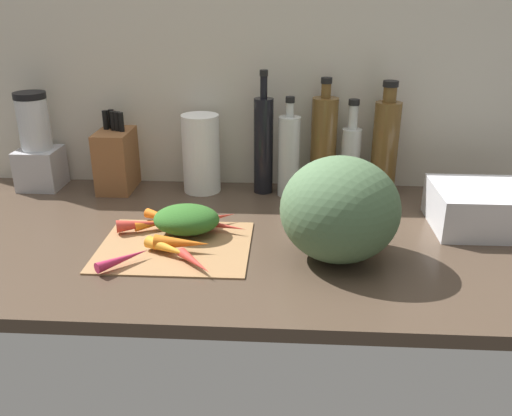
{
  "coord_description": "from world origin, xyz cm",
  "views": [
    {
      "loc": [
        12.95,
        -120.98,
        56.43
      ],
      "look_at": [
        6.38,
        -10.72,
        11.17
      ],
      "focal_mm": 37.95,
      "sensor_mm": 36.0,
      "label": 1
    }
  ],
  "objects_px": {
    "cutting_board": "(175,246)",
    "paper_towel_roll": "(201,154)",
    "carrot_7": "(141,224)",
    "carrot_3": "(188,222)",
    "bottle_0": "(263,144)",
    "dish_rack": "(485,208)",
    "carrot_10": "(204,220)",
    "winter_squash": "(340,210)",
    "carrot_4": "(209,220)",
    "bottle_4": "(385,146)",
    "knife_block": "(117,158)",
    "carrot_1": "(170,249)",
    "carrot_8": "(195,262)",
    "bottle_2": "(324,144)",
    "carrot_0": "(123,259)",
    "bottle_3": "(350,157)",
    "bottle_1": "(289,155)",
    "carrot_6": "(215,225)",
    "carrot_2": "(182,243)",
    "carrot_5": "(158,223)",
    "carrot_9": "(166,218)",
    "blender_appliance": "(38,148)"
  },
  "relations": [
    {
      "from": "bottle_4",
      "to": "dish_rack",
      "type": "relative_size",
      "value": 1.25
    },
    {
      "from": "bottle_1",
      "to": "carrot_3",
      "type": "bearing_deg",
      "value": -132.58
    },
    {
      "from": "carrot_3",
      "to": "carrot_5",
      "type": "xyz_separation_m",
      "value": [
        -0.08,
        -0.0,
        -0.0
      ]
    },
    {
      "from": "knife_block",
      "to": "bottle_2",
      "type": "height_order",
      "value": "bottle_2"
    },
    {
      "from": "dish_rack",
      "to": "carrot_8",
      "type": "bearing_deg",
      "value": -158.94
    },
    {
      "from": "carrot_3",
      "to": "bottle_1",
      "type": "height_order",
      "value": "bottle_1"
    },
    {
      "from": "knife_block",
      "to": "bottle_1",
      "type": "height_order",
      "value": "bottle_1"
    },
    {
      "from": "carrot_0",
      "to": "carrot_2",
      "type": "distance_m",
      "value": 0.14
    },
    {
      "from": "carrot_7",
      "to": "carrot_3",
      "type": "bearing_deg",
      "value": 10.34
    },
    {
      "from": "carrot_8",
      "to": "bottle_4",
      "type": "distance_m",
      "value": 0.7
    },
    {
      "from": "carrot_1",
      "to": "paper_towel_roll",
      "type": "xyz_separation_m",
      "value": [
        0.01,
        0.44,
        0.09
      ]
    },
    {
      "from": "carrot_6",
      "to": "bottle_2",
      "type": "relative_size",
      "value": 0.5
    },
    {
      "from": "carrot_4",
      "to": "blender_appliance",
      "type": "xyz_separation_m",
      "value": [
        -0.55,
        0.28,
        0.1
      ]
    },
    {
      "from": "bottle_4",
      "to": "dish_rack",
      "type": "height_order",
      "value": "bottle_4"
    },
    {
      "from": "knife_block",
      "to": "bottle_4",
      "type": "xyz_separation_m",
      "value": [
        0.78,
        0.0,
        0.05
      ]
    },
    {
      "from": "paper_towel_roll",
      "to": "bottle_3",
      "type": "relative_size",
      "value": 0.83
    },
    {
      "from": "bottle_2",
      "to": "winter_squash",
      "type": "bearing_deg",
      "value": -88.43
    },
    {
      "from": "cutting_board",
      "to": "knife_block",
      "type": "distance_m",
      "value": 0.47
    },
    {
      "from": "bottle_0",
      "to": "dish_rack",
      "type": "height_order",
      "value": "bottle_0"
    },
    {
      "from": "carrot_0",
      "to": "bottle_0",
      "type": "bearing_deg",
      "value": 60.06
    },
    {
      "from": "bottle_0",
      "to": "dish_rack",
      "type": "bearing_deg",
      "value": -21.54
    },
    {
      "from": "carrot_10",
      "to": "winter_squash",
      "type": "distance_m",
      "value": 0.36
    },
    {
      "from": "carrot_4",
      "to": "winter_squash",
      "type": "relative_size",
      "value": 0.41
    },
    {
      "from": "knife_block",
      "to": "blender_appliance",
      "type": "bearing_deg",
      "value": -177.94
    },
    {
      "from": "carrot_8",
      "to": "blender_appliance",
      "type": "xyz_separation_m",
      "value": [
        -0.55,
        0.49,
        0.1
      ]
    },
    {
      "from": "cutting_board",
      "to": "carrot_8",
      "type": "distance_m",
      "value": 0.13
    },
    {
      "from": "bottle_4",
      "to": "bottle_1",
      "type": "bearing_deg",
      "value": -172.79
    },
    {
      "from": "carrot_8",
      "to": "carrot_9",
      "type": "xyz_separation_m",
      "value": [
        -0.11,
        0.23,
        0.0
      ]
    },
    {
      "from": "carrot_7",
      "to": "bottle_2",
      "type": "relative_size",
      "value": 0.35
    },
    {
      "from": "carrot_4",
      "to": "bottle_4",
      "type": "xyz_separation_m",
      "value": [
        0.47,
        0.29,
        0.12
      ]
    },
    {
      "from": "paper_towel_roll",
      "to": "dish_rack",
      "type": "xyz_separation_m",
      "value": [
        0.75,
        -0.22,
        -0.06
      ]
    },
    {
      "from": "bottle_3",
      "to": "bottle_1",
      "type": "bearing_deg",
      "value": -171.54
    },
    {
      "from": "carrot_10",
      "to": "knife_block",
      "type": "height_order",
      "value": "knife_block"
    },
    {
      "from": "carrot_7",
      "to": "dish_rack",
      "type": "distance_m",
      "value": 0.86
    },
    {
      "from": "bottle_0",
      "to": "bottle_4",
      "type": "xyz_separation_m",
      "value": [
        0.35,
        0.01,
        -0.0
      ]
    },
    {
      "from": "carrot_2",
      "to": "knife_block",
      "type": "relative_size",
      "value": 0.54
    },
    {
      "from": "carrot_1",
      "to": "bottle_4",
      "type": "bearing_deg",
      "value": 39.97
    },
    {
      "from": "carrot_0",
      "to": "bottle_3",
      "type": "height_order",
      "value": "bottle_3"
    },
    {
      "from": "cutting_board",
      "to": "blender_appliance",
      "type": "bearing_deg",
      "value": 141.48
    },
    {
      "from": "carrot_3",
      "to": "carrot_5",
      "type": "relative_size",
      "value": 0.98
    },
    {
      "from": "carrot_3",
      "to": "carrot_6",
      "type": "height_order",
      "value": "carrot_3"
    },
    {
      "from": "paper_towel_roll",
      "to": "bottle_1",
      "type": "height_order",
      "value": "bottle_1"
    },
    {
      "from": "bottle_0",
      "to": "bottle_2",
      "type": "bearing_deg",
      "value": 7.23
    },
    {
      "from": "cutting_board",
      "to": "paper_towel_roll",
      "type": "relative_size",
      "value": 1.53
    },
    {
      "from": "carrot_1",
      "to": "carrot_8",
      "type": "distance_m",
      "value": 0.08
    },
    {
      "from": "carrot_9",
      "to": "dish_rack",
      "type": "bearing_deg",
      "value": 2.75
    },
    {
      "from": "carrot_4",
      "to": "bottle_4",
      "type": "relative_size",
      "value": 0.33
    },
    {
      "from": "carrot_2",
      "to": "winter_squash",
      "type": "bearing_deg",
      "value": -0.17
    },
    {
      "from": "bottle_0",
      "to": "carrot_6",
      "type": "bearing_deg",
      "value": -109.53
    },
    {
      "from": "carrot_6",
      "to": "bottle_0",
      "type": "distance_m",
      "value": 0.34
    }
  ]
}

